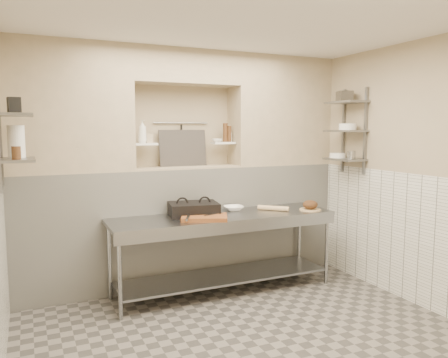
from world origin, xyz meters
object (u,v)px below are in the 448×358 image
mixing_bowl (234,208)px  prep_table (224,237)px  jug_left (16,142)px  bowl_alcove (217,140)px  panini_press (194,209)px  rolling_pin (273,208)px  bread_loaf (310,205)px  cutting_board (204,217)px  bottle_soap (142,132)px

mixing_bowl → prep_table: bearing=-137.0°
jug_left → bowl_alcove: bearing=13.6°
panini_press → bowl_alcove: (0.48, 0.43, 0.76)m
jug_left → prep_table: bearing=0.0°
panini_press → jug_left: bearing=-166.7°
rolling_pin → bread_loaf: bearing=-22.4°
prep_table → bowl_alcove: size_ratio=19.47×
panini_press → rolling_pin: (0.98, -0.10, -0.05)m
cutting_board → bowl_alcove: bowl_alcove is taller
panini_press → jug_left: 1.94m
panini_press → bread_loaf: bearing=-1.4°
bread_loaf → bottle_soap: (-1.85, 0.73, 0.88)m
bread_loaf → bottle_soap: 2.17m
bowl_alcove → bottle_soap: bearing=178.3°
prep_table → bottle_soap: bearing=143.7°
prep_table → panini_press: panini_press is taller
bread_loaf → cutting_board: bearing=178.8°
cutting_board → prep_table: bearing=23.4°
cutting_board → rolling_pin: rolling_pin is taller
bottle_soap → jug_left: bottle_soap is taller
prep_table → cutting_board: 0.42m
cutting_board → rolling_pin: 0.96m
rolling_pin → bowl_alcove: bowl_alcove is taller
prep_table → mixing_bowl: (0.22, 0.21, 0.29)m
cutting_board → mixing_bowl: mixing_bowl is taller
rolling_pin → bowl_alcove: size_ratio=2.82×
mixing_bowl → rolling_pin: same height
bottle_soap → prep_table: bearing=-36.3°
bowl_alcove → jug_left: (-2.25, -0.55, 0.03)m
rolling_pin → prep_table: bearing=-178.6°
rolling_pin → bottle_soap: size_ratio=1.42×
mixing_bowl → bowl_alcove: 0.88m
bread_loaf → bowl_alcove: size_ratio=1.35×
mixing_bowl → jug_left: size_ratio=0.79×
cutting_board → jug_left: bearing=176.1°
bottle_soap → bowl_alcove: bearing=-1.7°
panini_press → bowl_alcove: size_ratio=4.49×
panini_press → mixing_bowl: panini_press is taller
rolling_pin → bowl_alcove: bearing=133.7°
bottle_soap → panini_press: bearing=-45.0°
cutting_board → mixing_bowl: (0.51, 0.33, 0.01)m
mixing_bowl → bottle_soap: bottle_soap is taller
rolling_pin → jug_left: jug_left is taller
mixing_bowl → jug_left: 2.47m
rolling_pin → jug_left: bearing=-179.7°
prep_table → bread_loaf: bearing=-8.2°
panini_press → bread_loaf: (1.40, -0.27, -0.01)m
mixing_bowl → cutting_board: bearing=-147.0°
cutting_board → bowl_alcove: 1.14m
prep_table → rolling_pin: rolling_pin is taller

